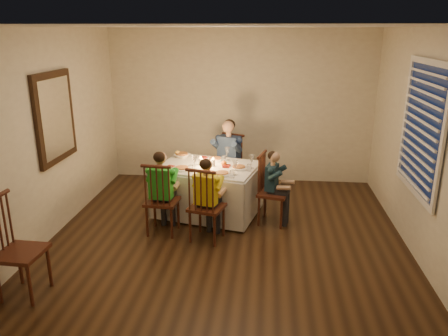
# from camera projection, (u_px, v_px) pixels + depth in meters

# --- Properties ---
(ground) EXTENTS (5.00, 5.00, 0.00)m
(ground) POSITION_uv_depth(u_px,v_px,m) (226.00, 243.00, 5.50)
(ground) COLOR black
(ground) RESTS_ON ground
(wall_left) EXTENTS (0.02, 5.00, 2.60)m
(wall_left) POSITION_uv_depth(u_px,v_px,m) (43.00, 138.00, 5.33)
(wall_left) COLOR beige
(wall_left) RESTS_ON ground
(wall_right) EXTENTS (0.02, 5.00, 2.60)m
(wall_right) POSITION_uv_depth(u_px,v_px,m) (425.00, 148.00, 4.89)
(wall_right) COLOR beige
(wall_right) RESTS_ON ground
(wall_back) EXTENTS (4.50, 0.02, 2.60)m
(wall_back) POSITION_uv_depth(u_px,v_px,m) (240.00, 107.00, 7.48)
(wall_back) COLOR beige
(wall_back) RESTS_ON ground
(ceiling) EXTENTS (5.00, 5.00, 0.00)m
(ceiling) POSITION_uv_depth(u_px,v_px,m) (226.00, 26.00, 4.71)
(ceiling) COLOR white
(ceiling) RESTS_ON wall_back
(dining_table) EXTENTS (1.59, 1.30, 0.70)m
(dining_table) POSITION_uv_depth(u_px,v_px,m) (208.00, 180.00, 6.24)
(dining_table) COLOR silver
(dining_table) RESTS_ON ground
(chair_adult) EXTENTS (0.52, 0.51, 0.99)m
(chair_adult) POSITION_uv_depth(u_px,v_px,m) (228.00, 195.00, 7.09)
(chair_adult) COLOR #3B1810
(chair_adult) RESTS_ON ground
(chair_near_left) EXTENTS (0.43, 0.42, 0.99)m
(chair_near_left) POSITION_uv_depth(u_px,v_px,m) (164.00, 232.00, 5.79)
(chair_near_left) COLOR #3B1810
(chair_near_left) RESTS_ON ground
(chair_near_right) EXTENTS (0.49, 0.48, 0.99)m
(chair_near_right) POSITION_uv_depth(u_px,v_px,m) (207.00, 239.00, 5.61)
(chair_near_right) COLOR #3B1810
(chair_near_right) RESTS_ON ground
(chair_end) EXTENTS (0.47, 0.49, 0.99)m
(chair_end) POSITION_uv_depth(u_px,v_px,m) (272.00, 222.00, 6.08)
(chair_end) COLOR #3B1810
(chair_end) RESTS_ON ground
(chair_extra) EXTENTS (0.43, 0.45, 1.06)m
(chair_extra) POSITION_uv_depth(u_px,v_px,m) (28.00, 294.00, 4.44)
(chair_extra) COLOR #3B1810
(chair_extra) RESTS_ON ground
(adult) EXTENTS (0.57, 0.55, 1.24)m
(adult) POSITION_uv_depth(u_px,v_px,m) (228.00, 195.00, 7.09)
(adult) COLOR navy
(adult) RESTS_ON ground
(child_green) EXTENTS (0.41, 0.38, 1.12)m
(child_green) POSITION_uv_depth(u_px,v_px,m) (164.00, 232.00, 5.79)
(child_green) COLOR green
(child_green) RESTS_ON ground
(child_yellow) EXTENTS (0.43, 0.41, 1.08)m
(child_yellow) POSITION_uv_depth(u_px,v_px,m) (207.00, 239.00, 5.61)
(child_yellow) COLOR yellow
(child_yellow) RESTS_ON ground
(child_teal) EXTENTS (0.37, 0.39, 1.03)m
(child_teal) POSITION_uv_depth(u_px,v_px,m) (272.00, 222.00, 6.08)
(child_teal) COLOR #162E39
(child_teal) RESTS_ON ground
(setting_adult) EXTENTS (0.31, 0.31, 0.02)m
(setting_adult) POSITION_uv_depth(u_px,v_px,m) (215.00, 159.00, 6.45)
(setting_adult) COLOR white
(setting_adult) RESTS_ON dining_table
(setting_green) EXTENTS (0.31, 0.31, 0.02)m
(setting_green) POSITION_uv_depth(u_px,v_px,m) (182.00, 169.00, 6.02)
(setting_green) COLOR white
(setting_green) RESTS_ON dining_table
(setting_yellow) EXTENTS (0.31, 0.31, 0.02)m
(setting_yellow) POSITION_uv_depth(u_px,v_px,m) (222.00, 174.00, 5.80)
(setting_yellow) COLOR white
(setting_yellow) RESTS_ON dining_table
(setting_teal) EXTENTS (0.31, 0.31, 0.02)m
(setting_teal) POSITION_uv_depth(u_px,v_px,m) (239.00, 168.00, 6.06)
(setting_teal) COLOR white
(setting_teal) RESTS_ON dining_table
(candle_left) EXTENTS (0.06, 0.06, 0.10)m
(candle_left) POSITION_uv_depth(u_px,v_px,m) (201.00, 162.00, 6.19)
(candle_left) COLOR white
(candle_left) RESTS_ON dining_table
(candle_right) EXTENTS (0.06, 0.06, 0.10)m
(candle_right) POSITION_uv_depth(u_px,v_px,m) (213.00, 163.00, 6.14)
(candle_right) COLOR white
(candle_right) RESTS_ON dining_table
(squash) EXTENTS (0.09, 0.09, 0.09)m
(squash) POSITION_uv_depth(u_px,v_px,m) (178.00, 154.00, 6.61)
(squash) COLOR gold
(squash) RESTS_ON dining_table
(orange_fruit) EXTENTS (0.08, 0.08, 0.08)m
(orange_fruit) POSITION_uv_depth(u_px,v_px,m) (224.00, 164.00, 6.14)
(orange_fruit) COLOR orange
(orange_fruit) RESTS_ON dining_table
(serving_bowl) EXTENTS (0.30, 0.30, 0.06)m
(serving_bowl) POSITION_uv_depth(u_px,v_px,m) (182.00, 156.00, 6.57)
(serving_bowl) COLOR white
(serving_bowl) RESTS_ON dining_table
(wall_mirror) EXTENTS (0.06, 0.95, 1.15)m
(wall_mirror) POSITION_uv_depth(u_px,v_px,m) (55.00, 117.00, 5.55)
(wall_mirror) COLOR black
(wall_mirror) RESTS_ON wall_left
(window_blinds) EXTENTS (0.07, 1.34, 1.54)m
(window_blinds) POSITION_uv_depth(u_px,v_px,m) (421.00, 129.00, 4.93)
(window_blinds) COLOR #0C1733
(window_blinds) RESTS_ON wall_right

